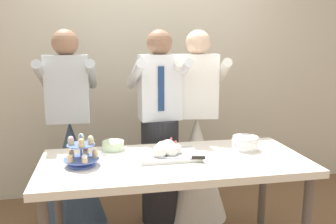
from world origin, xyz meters
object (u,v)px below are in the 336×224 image
object	(u,v)px
round_cake	(113,147)
person_bride	(196,154)
person_groom	(160,139)
person_guest	(72,161)
plate_stack	(245,143)
dessert_table	(175,170)
cupcake_stand	(81,153)
main_cake_tray	(167,151)

from	to	relation	value
round_cake	person_bride	bearing A→B (deg)	27.85
person_groom	person_guest	bearing A→B (deg)	175.95
person_groom	plate_stack	bearing A→B (deg)	-42.86
dessert_table	plate_stack	distance (m)	0.58
dessert_table	person_groom	size ratio (longest dim) A/B	1.08
dessert_table	person_guest	distance (m)	1.01
plate_stack	person_bride	world-z (taller)	person_bride
plate_stack	round_cake	xyz separation A→B (m)	(-0.96, 0.15, -0.02)
cupcake_stand	main_cake_tray	bearing A→B (deg)	6.34
main_cake_tray	round_cake	xyz separation A→B (m)	(-0.36, 0.21, -0.01)
round_cake	person_groom	distance (m)	0.55
dessert_table	round_cake	bearing A→B (deg)	146.68
person_groom	main_cake_tray	bearing A→B (deg)	-94.43
round_cake	person_bride	distance (m)	0.87
round_cake	person_guest	xyz separation A→B (m)	(-0.34, 0.42, -0.23)
cupcake_stand	person_bride	bearing A→B (deg)	34.85
cupcake_stand	person_guest	world-z (taller)	person_guest
dessert_table	main_cake_tray	size ratio (longest dim) A/B	4.16
cupcake_stand	person_bride	xyz separation A→B (m)	(0.95, 0.66, -0.28)
plate_stack	person_bride	xyz separation A→B (m)	(-0.22, 0.54, -0.24)
main_cake_tray	round_cake	distance (m)	0.42
plate_stack	person_bride	size ratio (longest dim) A/B	0.12
dessert_table	cupcake_stand	distance (m)	0.63
plate_stack	person_groom	bearing A→B (deg)	137.14
cupcake_stand	plate_stack	bearing A→B (deg)	6.19
round_cake	person_bride	world-z (taller)	person_bride
cupcake_stand	plate_stack	size ratio (longest dim) A/B	1.18
main_cake_tray	person_bride	bearing A→B (deg)	57.83
person_guest	round_cake	bearing A→B (deg)	-51.34
main_cake_tray	person_guest	size ratio (longest dim) A/B	0.26
round_cake	person_guest	size ratio (longest dim) A/B	0.14
cupcake_stand	round_cake	xyz separation A→B (m)	(0.21, 0.27, -0.05)
main_cake_tray	plate_stack	bearing A→B (deg)	6.03
round_cake	cupcake_stand	bearing A→B (deg)	-128.04
person_bride	dessert_table	bearing A→B (deg)	-117.29
plate_stack	person_guest	world-z (taller)	person_guest
dessert_table	plate_stack	size ratio (longest dim) A/B	9.25
plate_stack	main_cake_tray	bearing A→B (deg)	-173.97
person_bride	person_guest	bearing A→B (deg)	178.43
main_cake_tray	person_groom	xyz separation A→B (m)	(0.04, 0.58, -0.07)
person_groom	person_guest	xyz separation A→B (m)	(-0.74, 0.05, -0.16)
dessert_table	person_guest	xyz separation A→B (m)	(-0.74, 0.68, -0.12)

